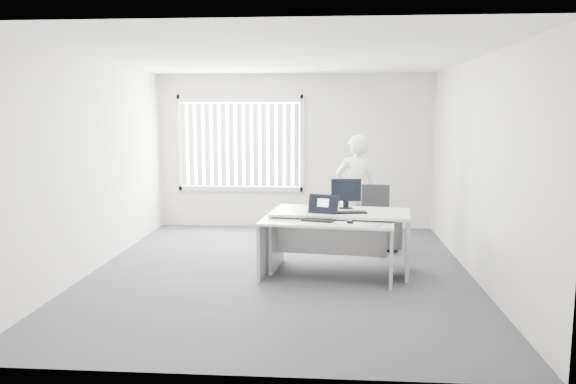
# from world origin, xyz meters

# --- Properties ---
(ground) EXTENTS (6.00, 6.00, 0.00)m
(ground) POSITION_xyz_m (0.00, 0.00, 0.00)
(ground) COLOR #56555D
(ground) RESTS_ON ground
(wall_back) EXTENTS (5.00, 0.02, 2.80)m
(wall_back) POSITION_xyz_m (0.00, 3.00, 1.40)
(wall_back) COLOR silver
(wall_back) RESTS_ON ground
(wall_front) EXTENTS (5.00, 0.02, 2.80)m
(wall_front) POSITION_xyz_m (0.00, -3.00, 1.40)
(wall_front) COLOR silver
(wall_front) RESTS_ON ground
(wall_left) EXTENTS (0.02, 6.00, 2.80)m
(wall_left) POSITION_xyz_m (-2.50, 0.00, 1.40)
(wall_left) COLOR silver
(wall_left) RESTS_ON ground
(wall_right) EXTENTS (0.02, 6.00, 2.80)m
(wall_right) POSITION_xyz_m (2.50, 0.00, 1.40)
(wall_right) COLOR silver
(wall_right) RESTS_ON ground
(ceiling) EXTENTS (5.00, 6.00, 0.02)m
(ceiling) POSITION_xyz_m (0.00, 0.00, 2.80)
(ceiling) COLOR silver
(ceiling) RESTS_ON wall_back
(window) EXTENTS (2.32, 0.06, 1.76)m
(window) POSITION_xyz_m (-1.00, 2.96, 1.55)
(window) COLOR silver
(window) RESTS_ON wall_back
(blinds) EXTENTS (2.20, 0.10, 1.50)m
(blinds) POSITION_xyz_m (-1.00, 2.90, 1.52)
(blinds) COLOR white
(blinds) RESTS_ON wall_back
(desk_near) EXTENTS (1.74, 0.96, 0.76)m
(desk_near) POSITION_xyz_m (0.62, -0.25, 0.55)
(desk_near) COLOR white
(desk_near) RESTS_ON ground
(desk_far) EXTENTS (1.88, 1.05, 0.82)m
(desk_far) POSITION_xyz_m (0.80, 0.10, 0.59)
(desk_far) COLOR white
(desk_far) RESTS_ON ground
(office_chair) EXTENTS (0.64, 0.64, 1.01)m
(office_chair) POSITION_xyz_m (1.33, 1.19, 0.32)
(office_chair) COLOR black
(office_chair) RESTS_ON ground
(person) EXTENTS (0.71, 0.53, 1.76)m
(person) POSITION_xyz_m (1.06, 1.65, 0.88)
(person) COLOR white
(person) RESTS_ON ground
(laptop) EXTENTS (0.48, 0.45, 0.31)m
(laptop) POSITION_xyz_m (0.52, -0.27, 0.91)
(laptop) COLOR black
(laptop) RESTS_ON desk_near
(paper_sheet) EXTENTS (0.35, 0.27, 0.00)m
(paper_sheet) POSITION_xyz_m (0.88, -0.40, 0.76)
(paper_sheet) COLOR white
(paper_sheet) RESTS_ON desk_near
(mouse) EXTENTS (0.08, 0.12, 0.05)m
(mouse) POSITION_xyz_m (0.90, -0.42, 0.78)
(mouse) COLOR #B2B3B5
(mouse) RESTS_ON paper_sheet
(booklet) EXTENTS (0.22, 0.25, 0.01)m
(booklet) POSITION_xyz_m (1.19, -0.55, 0.76)
(booklet) COLOR white
(booklet) RESTS_ON desk_near
(keyboard) EXTENTS (0.44, 0.20, 0.02)m
(keyboard) POSITION_xyz_m (0.92, -0.06, 0.83)
(keyboard) COLOR black
(keyboard) RESTS_ON desk_far
(monitor) EXTENTS (0.41, 0.14, 0.41)m
(monitor) POSITION_xyz_m (0.87, 0.30, 1.02)
(monitor) COLOR black
(monitor) RESTS_ON desk_far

